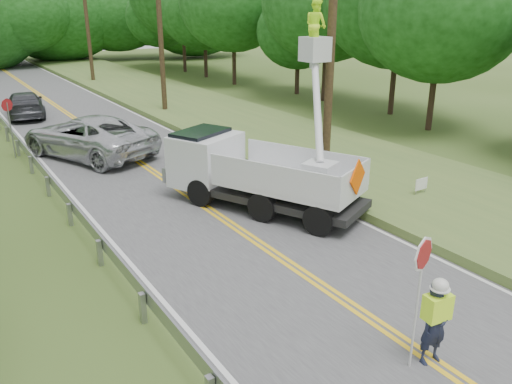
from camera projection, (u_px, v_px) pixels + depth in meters
ground at (426, 357)px, 9.79m from camera, size 140.00×140.00×0.00m
road at (149, 169)px, 20.85m from camera, size 7.20×96.00×0.03m
guardrail at (38, 167)px, 19.34m from camera, size 0.18×48.00×0.77m
utility_poles at (219, 27)px, 23.95m from camera, size 1.60×43.30×10.00m
tall_grass_verge at (291, 142)px, 24.40m from camera, size 7.00×96.00×0.30m
treeline_right at (289, 5)px, 35.49m from camera, size 11.01×53.60×11.56m
flagger at (435, 318)px, 9.34m from camera, size 1.07×0.45×2.64m
bucket_truck at (247, 159)px, 17.01m from camera, size 5.46×6.81×6.46m
suv_silver at (88, 136)px, 22.31m from camera, size 5.30×7.08×1.79m
suv_darkgrey at (25, 104)px, 30.22m from camera, size 2.66×5.22×1.45m
stop_sign_permanent at (9, 119)px, 21.73m from camera, size 0.49×0.30×2.60m
yard_sign at (421, 185)px, 17.28m from camera, size 0.57×0.04×0.83m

